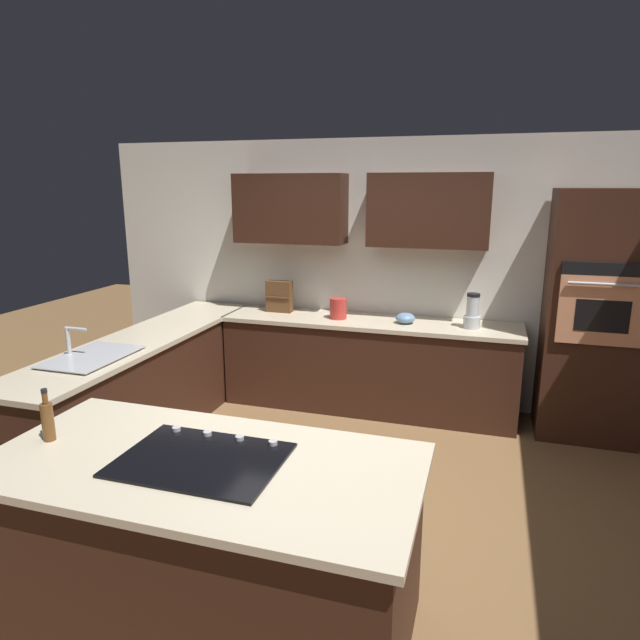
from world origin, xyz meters
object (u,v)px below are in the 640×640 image
at_px(blender, 472,313).
at_px(mixing_bowl, 405,318).
at_px(spice_rack, 279,296).
at_px(wall_oven, 594,317).
at_px(sink_unit, 91,356).
at_px(cooktop, 202,459).
at_px(oil_bottle, 48,420).
at_px(kettle, 338,308).

bearing_deg(blender, mixing_bowl, -0.00).
height_order(mixing_bowl, spice_rack, spice_rack).
height_order(wall_oven, sink_unit, wall_oven).
bearing_deg(mixing_bowl, spice_rack, -4.78).
distance_m(cooktop, mixing_bowl, 2.98).
relative_size(cooktop, oil_bottle, 2.76).
distance_m(wall_oven, mixing_bowl, 1.60).
xyz_separation_m(kettle, oil_bottle, (0.70, 2.97, 0.01)).
bearing_deg(blender, wall_oven, -178.59).
distance_m(spice_rack, oil_bottle, 3.08).
height_order(blender, mixing_bowl, blender).
xyz_separation_m(sink_unit, blender, (-2.68, -1.77, 0.12)).
bearing_deg(mixing_bowl, blender, 180.00).
bearing_deg(cooktop, sink_unit, -36.65).
bearing_deg(spice_rack, mixing_bowl, 175.22).
bearing_deg(kettle, blender, 180.00).
xyz_separation_m(wall_oven, cooktop, (2.11, 2.96, -0.16)).
bearing_deg(mixing_bowl, oil_bottle, 65.50).
relative_size(cooktop, blender, 2.38).
distance_m(mixing_bowl, spice_rack, 1.31).
height_order(sink_unit, blender, blender).
relative_size(blender, kettle, 1.59).
relative_size(wall_oven, mixing_bowl, 11.81).
bearing_deg(blender, sink_unit, 33.45).
distance_m(cooktop, oil_bottle, 0.85).
bearing_deg(oil_bottle, cooktop, -177.61).
xyz_separation_m(wall_oven, spice_rack, (2.90, -0.08, -0.01)).
xyz_separation_m(blender, spice_rack, (1.90, -0.11, 0.02)).
bearing_deg(wall_oven, spice_rack, -1.66).
bearing_deg(oil_bottle, blender, -123.33).
xyz_separation_m(cooktop, spice_rack, (0.79, -3.04, 0.15)).
distance_m(wall_oven, sink_unit, 4.10).
bearing_deg(oil_bottle, wall_oven, -134.60).
xyz_separation_m(wall_oven, mixing_bowl, (1.60, 0.02, -0.12)).
bearing_deg(cooktop, wall_oven, -125.51).
relative_size(sink_unit, kettle, 3.49).
height_order(sink_unit, cooktop, sink_unit).
distance_m(sink_unit, mixing_bowl, 2.73).
height_order(wall_oven, cooktop, wall_oven).
relative_size(sink_unit, mixing_bowl, 3.87).
bearing_deg(oil_bottle, mixing_bowl, -114.50).
bearing_deg(mixing_bowl, kettle, 0.00).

